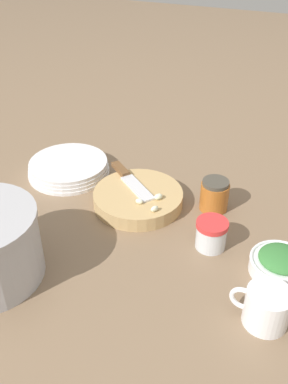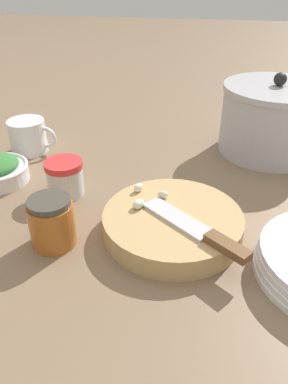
{
  "view_description": "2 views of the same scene",
  "coord_description": "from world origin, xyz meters",
  "views": [
    {
      "loc": [
        -0.28,
        0.74,
        0.65
      ],
      "look_at": [
        0.05,
        -0.03,
        0.07
      ],
      "focal_mm": 40.0,
      "sensor_mm": 36.0,
      "label": 1
    },
    {
      "loc": [
        0.13,
        -0.56,
        0.39
      ],
      "look_at": [
        0.03,
        -0.04,
        0.05
      ],
      "focal_mm": 35.0,
      "sensor_mm": 36.0,
      "label": 2
    }
  ],
  "objects": [
    {
      "name": "honey_jar",
      "position": [
        -0.1,
        -0.13,
        0.04
      ],
      "size": [
        0.07,
        0.07,
        0.08
      ],
      "color": "#B26023",
      "rests_on": "ground_plane"
    },
    {
      "name": "plate_stack",
      "position": [
        0.33,
        -0.13,
        0.02
      ],
      "size": [
        0.23,
        0.23,
        0.04
      ],
      "color": "white",
      "rests_on": "ground_plane"
    },
    {
      "name": "garlic_cloves",
      "position": [
        0.03,
        -0.04,
        0.04
      ],
      "size": [
        0.07,
        0.08,
        0.01
      ],
      "color": "silver",
      "rests_on": "cutting_board"
    },
    {
      "name": "spice_jar",
      "position": [
        -0.13,
        0.01,
        0.03
      ],
      "size": [
        0.07,
        0.07,
        0.07
      ],
      "color": "silver",
      "rests_on": "ground_plane"
    },
    {
      "name": "chef_knife",
      "position": [
        0.13,
        -0.12,
        0.04
      ],
      "size": [
        0.17,
        0.14,
        0.01
      ],
      "rotation": [
        0.0,
        0.0,
        0.91
      ],
      "color": "brown",
      "rests_on": "cutting_board"
    },
    {
      "name": "cutting_board",
      "position": [
        0.09,
        -0.07,
        0.02
      ],
      "size": [
        0.23,
        0.23,
        0.04
      ],
      "color": "tan",
      "rests_on": "ground_plane"
    },
    {
      "name": "ground_plane",
      "position": [
        0.0,
        0.0,
        0.0
      ],
      "size": [
        5.0,
        5.0,
        0.0
      ],
      "primitive_type": "plane",
      "color": "#7F664C"
    },
    {
      "name": "herb_bowl",
      "position": [
        -0.28,
        0.03,
        0.02
      ],
      "size": [
        0.13,
        0.13,
        0.05
      ],
      "color": "white",
      "rests_on": "ground_plane"
    },
    {
      "name": "coffee_mug",
      "position": [
        -0.28,
        0.17,
        0.04
      ],
      "size": [
        0.11,
        0.08,
        0.08
      ],
      "color": "white",
      "rests_on": "ground_plane"
    }
  ]
}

